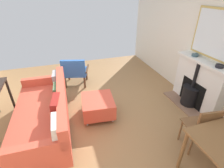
# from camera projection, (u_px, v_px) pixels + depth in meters

# --- Properties ---
(ground_plane) EXTENTS (4.93, 6.13, 0.01)m
(ground_plane) POSITION_uv_depth(u_px,v_px,m) (92.00, 114.00, 3.61)
(ground_plane) COLOR olive
(wall_left) EXTENTS (0.12, 6.13, 2.62)m
(wall_left) POSITION_uv_depth(u_px,v_px,m) (202.00, 43.00, 3.62)
(wall_left) COLOR beige
(wall_left) RESTS_ON ground
(fireplace) EXTENTS (0.52, 1.30, 1.06)m
(fireplace) POSITION_uv_depth(u_px,v_px,m) (196.00, 86.00, 3.70)
(fireplace) COLOR brown
(fireplace) RESTS_ON ground
(mirror_over_mantel) EXTENTS (0.04, 1.02, 0.92)m
(mirror_over_mantel) POSITION_uv_depth(u_px,v_px,m) (216.00, 34.00, 3.18)
(mirror_over_mantel) COLOR tan
(mantel_bowl_near) EXTENTS (0.14, 0.14, 0.05)m
(mantel_bowl_near) POSITION_uv_depth(u_px,v_px,m) (195.00, 55.00, 3.62)
(mantel_bowl_near) COLOR #334C56
(mantel_bowl_near) RESTS_ON fireplace
(mantel_bowl_far) EXTENTS (0.14, 0.14, 0.06)m
(mantel_bowl_far) POSITION_uv_depth(u_px,v_px,m) (220.00, 66.00, 3.10)
(mantel_bowl_far) COLOR black
(mantel_bowl_far) RESTS_ON fireplace
(sofa) EXTENTS (0.99, 2.09, 0.82)m
(sofa) POSITION_uv_depth(u_px,v_px,m) (46.00, 114.00, 3.07)
(sofa) COLOR #B2B2B7
(sofa) RESTS_ON ground
(ottoman) EXTENTS (0.70, 0.75, 0.40)m
(ottoman) POSITION_uv_depth(u_px,v_px,m) (98.00, 105.00, 3.47)
(ottoman) COLOR #B2B2B7
(ottoman) RESTS_ON ground
(armchair_accent) EXTENTS (0.80, 0.72, 0.80)m
(armchair_accent) POSITION_uv_depth(u_px,v_px,m) (75.00, 71.00, 4.46)
(armchair_accent) COLOR #4C3321
(armchair_accent) RESTS_ON ground
(dining_chair_near_fireplace) EXTENTS (0.45, 0.45, 0.85)m
(dining_chair_near_fireplace) POSITION_uv_depth(u_px,v_px,m) (202.00, 126.00, 2.57)
(dining_chair_near_fireplace) COLOR brown
(dining_chair_near_fireplace) RESTS_ON ground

